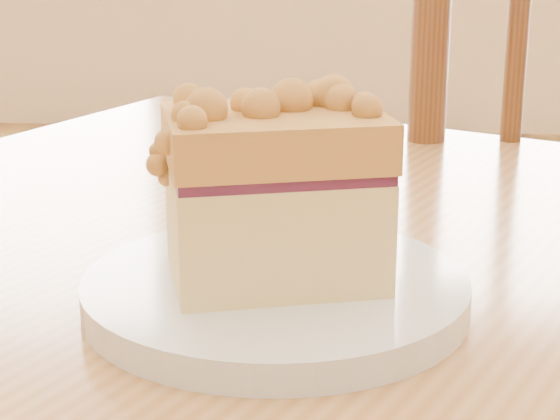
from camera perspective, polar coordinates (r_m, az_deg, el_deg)
The scene contains 3 objects.
cafe_chair_main at distance 1.29m, azimuth 15.58°, elevation -4.27°, with size 0.50×0.50×1.03m.
plate at distance 0.59m, azimuth -0.28°, elevation -4.92°, with size 0.24×0.24×0.02m.
cake_slice at distance 0.57m, azimuth -0.29°, elevation 1.30°, with size 0.15×0.13×0.12m.
Camera 1 is at (-0.07, -0.42, 0.98)m, focal length 62.00 mm.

